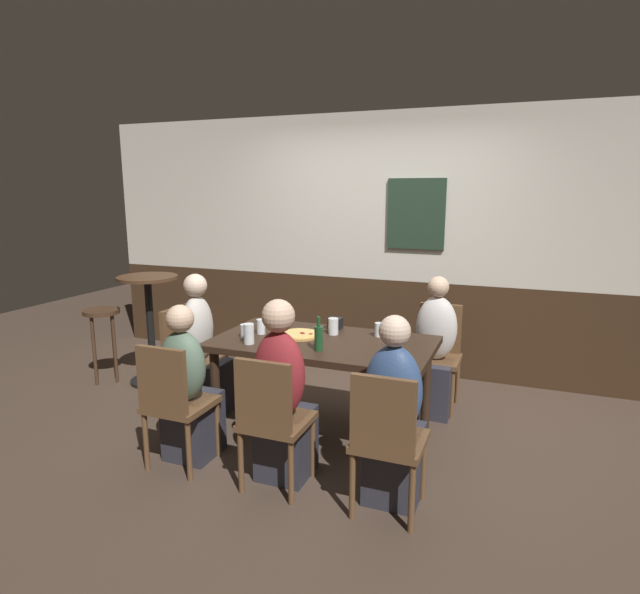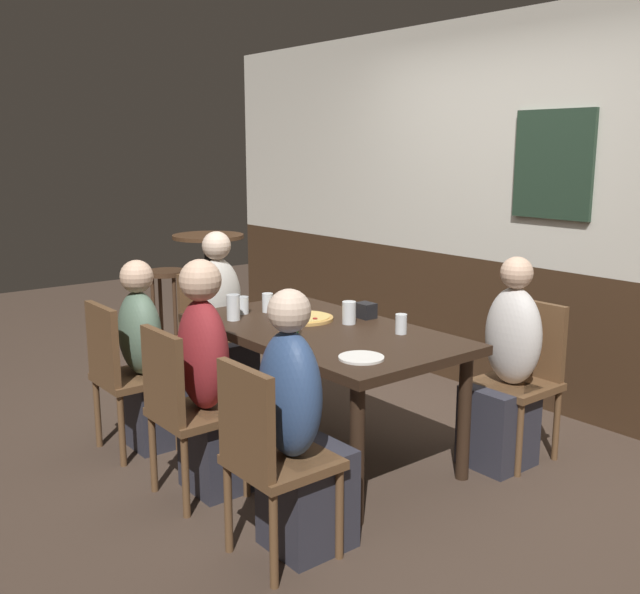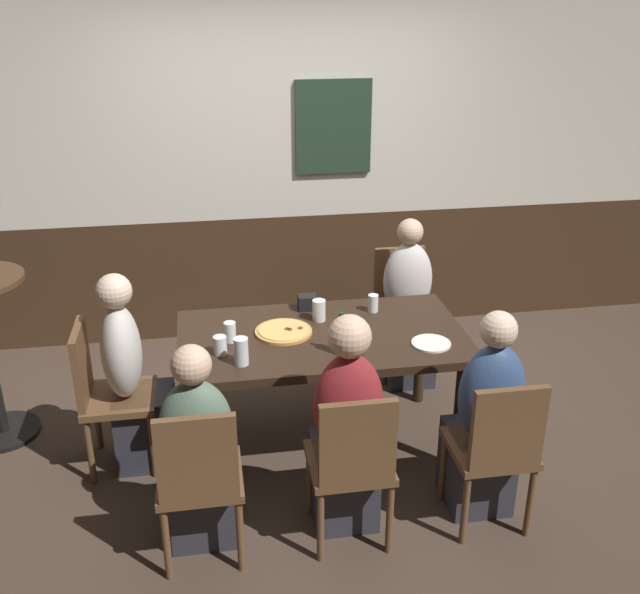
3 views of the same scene
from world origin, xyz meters
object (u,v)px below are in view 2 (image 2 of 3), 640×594
(dining_table, at_px, (322,342))
(person_right_near, at_px, (299,443))
(tumbler_short, at_px, (243,306))
(plate_white_large, at_px, (361,358))
(person_mid_near, at_px, (212,394))
(pint_glass_pale, at_px, (349,314))
(pizza, at_px, (305,318))
(beer_glass_tall, at_px, (268,303))
(chair_right_far, at_px, (524,371))
(highball_clear, at_px, (401,325))
(bar_stool, at_px, (167,289))
(chair_mid_near, at_px, (184,404))
(person_left_near, at_px, (149,369))
(person_head_west, at_px, (222,332))
(condiment_caddy, at_px, (366,310))
(person_right_far, at_px, (506,379))
(chair_head_west, at_px, (210,328))
(side_bar_table, at_px, (210,289))
(chair_left_near, at_px, (122,369))
(beer_bottle_green, at_px, (293,320))
(chair_right_near, at_px, (268,452))
(pint_glass_stout, at_px, (233,308))

(dining_table, distance_m, person_right_near, 1.03)
(tumbler_short, bearing_deg, plate_white_large, -3.87)
(person_mid_near, bearing_deg, dining_table, 90.00)
(pint_glass_pale, relative_size, plate_white_large, 0.59)
(pizza, xyz_separation_m, beer_glass_tall, (-0.31, -0.05, 0.04))
(chair_right_far, height_order, highball_clear, chair_right_far)
(bar_stool, bearing_deg, chair_mid_near, -25.35)
(person_left_near, distance_m, person_head_west, 0.79)
(person_left_near, bearing_deg, chair_right_far, 47.57)
(person_left_near, xyz_separation_m, plate_white_large, (1.30, 0.48, 0.28))
(person_right_near, bearing_deg, condiment_caddy, 125.30)
(person_right_far, relative_size, beer_glass_tall, 9.94)
(chair_head_west, bearing_deg, side_bar_table, 149.75)
(condiment_caddy, bearing_deg, person_right_far, 25.06)
(chair_left_near, xyz_separation_m, highball_clear, (1.08, 1.13, 0.29))
(chair_right_far, relative_size, person_right_near, 0.75)
(person_mid_near, distance_m, plate_white_large, 0.79)
(chair_right_far, distance_m, person_right_far, 0.16)
(person_right_far, bearing_deg, beer_bottle_green, -124.59)
(chair_right_near, distance_m, plate_white_large, 0.71)
(chair_head_west, bearing_deg, plate_white_large, -7.11)
(condiment_caddy, xyz_separation_m, side_bar_table, (-1.91, 0.06, -0.17))
(dining_table, xyz_separation_m, pint_glass_pale, (0.01, 0.19, 0.14))
(condiment_caddy, distance_m, side_bar_table, 1.92)
(plate_white_large, distance_m, condiment_caddy, 0.84)
(person_head_west, distance_m, pint_glass_stout, 0.73)
(person_left_near, distance_m, beer_bottle_green, 0.98)
(person_right_near, xyz_separation_m, tumbler_short, (-1.30, 0.56, 0.30))
(chair_right_near, bearing_deg, person_head_west, 154.12)
(chair_head_west, xyz_separation_m, beer_glass_tall, (0.71, -0.01, 0.30))
(chair_right_far, height_order, person_head_west, person_head_west)
(person_mid_near, relative_size, tumbler_short, 11.53)
(side_bar_table, bearing_deg, condiment_caddy, -1.70)
(condiment_caddy, bearing_deg, person_right_near, -54.70)
(pint_glass_stout, bearing_deg, person_mid_near, -42.17)
(dining_table, height_order, side_bar_table, side_bar_table)
(dining_table, height_order, person_right_near, person_right_near)
(chair_right_near, distance_m, pint_glass_pale, 1.31)
(chair_right_near, distance_m, beer_glass_tall, 1.54)
(highball_clear, xyz_separation_m, bar_stool, (-2.75, 0.01, -0.23))
(bar_stool, bearing_deg, side_bar_table, 18.43)
(plate_white_large, height_order, condiment_caddy, condiment_caddy)
(chair_left_near, distance_m, chair_right_near, 1.44)
(pint_glass_stout, bearing_deg, chair_head_west, 159.79)
(person_right_far, bearing_deg, pizza, -144.80)
(chair_mid_near, xyz_separation_m, side_bar_table, (-1.94, 1.28, 0.12))
(chair_right_far, height_order, bar_stool, chair_right_far)
(side_bar_table, bearing_deg, pint_glass_stout, -25.26)
(person_right_far, relative_size, plate_white_large, 5.26)
(pizza, bearing_deg, person_right_far, 35.20)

